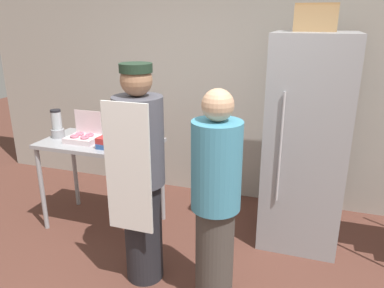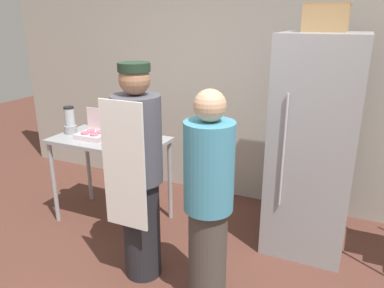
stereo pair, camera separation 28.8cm
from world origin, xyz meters
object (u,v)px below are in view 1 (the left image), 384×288
Objects in this scene: donut_box at (83,137)px; cardboard_storage_box at (316,18)px; person_baker at (140,175)px; person_customer at (216,202)px; blender_pitcher at (57,125)px; binder_stack at (116,143)px; refrigerator at (306,143)px.

cardboard_storage_box reaches higher than donut_box.
person_customer is (0.60, -0.09, -0.08)m from person_baker.
blender_pitcher is at bearing 152.89° from person_baker.
blender_pitcher is 0.87× the size of binder_stack.
person_customer is at bearing -21.22° from blender_pitcher.
cardboard_storage_box is 1.93m from person_baker.
blender_pitcher is 1.34m from person_baker.
cardboard_storage_box is (1.61, 0.60, 1.07)m from binder_stack.
blender_pitcher reaches higher than binder_stack.
binder_stack is (-1.63, -0.49, -0.01)m from refrigerator.
refrigerator reaches higher than donut_box.
binder_stack is 2.02m from cardboard_storage_box.
cardboard_storage_box is (2.31, 0.51, 0.99)m from blender_pitcher.
donut_box is 0.32m from blender_pitcher.
person_customer is (1.10, -0.60, -0.12)m from binder_stack.
cardboard_storage_box reaches higher than person_customer.
blender_pitcher is at bearing -167.61° from cardboard_storage_box.
refrigerator is 5.47× the size of cardboard_storage_box.
person_baker reaches higher than person_customer.
refrigerator is 6.81× the size of blender_pitcher.
person_baker is at bearing -33.32° from donut_box.
person_baker reaches higher than donut_box.
cardboard_storage_box is at bearing 66.93° from person_customer.
cardboard_storage_box reaches higher than person_baker.
refrigerator is at bearing 11.82° from donut_box.
refrigerator is 5.93× the size of binder_stack.
person_customer is at bearing -28.65° from binder_stack.
binder_stack is 0.92× the size of cardboard_storage_box.
cardboard_storage_box is 0.22× the size of person_customer.
person_customer is (-0.53, -1.09, -0.14)m from refrigerator.
binder_stack is 0.71m from person_baker.
person_customer is at bearing -116.11° from refrigerator.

